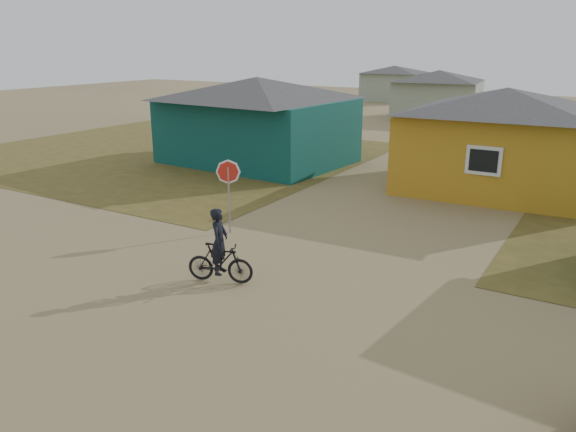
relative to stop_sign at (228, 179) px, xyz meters
name	(u,v)px	position (x,y,z in m)	size (l,w,h in m)	color
ground	(235,314)	(3.32, -4.29, -1.66)	(120.00, 120.00, 0.00)	#8C7A51
grass_nw	(166,153)	(-10.68, 8.71, -1.65)	(20.00, 18.00, 0.00)	brown
house_teal	(257,119)	(-5.18, 9.21, 0.39)	(8.93, 7.08, 4.00)	#0B3C38
house_yellow	(503,138)	(5.82, 9.71, 0.34)	(7.72, 6.76, 3.90)	#B8841C
house_pale_west	(438,94)	(-2.68, 29.71, 0.20)	(7.04, 6.15, 3.60)	gray
house_pale_north	(394,83)	(-10.68, 41.71, 0.09)	(6.28, 5.81, 3.40)	gray
stop_sign	(228,179)	(0.00, 0.00, 0.00)	(0.73, 0.12, 2.24)	gray
cyclist	(220,256)	(2.02, -3.09, -1.00)	(1.67, 0.94, 1.82)	black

